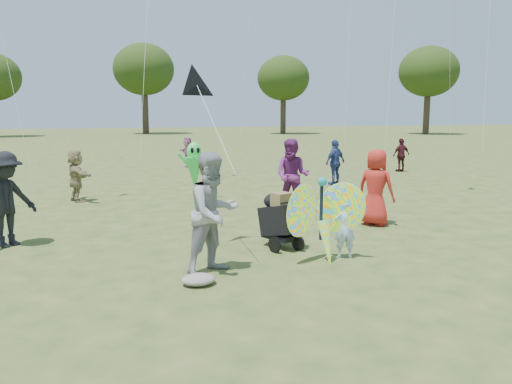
# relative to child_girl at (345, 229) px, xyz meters

# --- Properties ---
(ground) EXTENTS (160.00, 160.00, 0.00)m
(ground) POSITION_rel_child_girl_xyz_m (-1.13, -0.35, -0.54)
(ground) COLOR #51592B
(ground) RESTS_ON ground
(child_girl) EXTENTS (0.43, 0.33, 1.08)m
(child_girl) POSITION_rel_child_girl_xyz_m (0.00, 0.00, 0.00)
(child_girl) COLOR #ADCDF5
(child_girl) RESTS_ON ground
(adult_man) EXTENTS (1.21, 1.11, 1.99)m
(adult_man) POSITION_rel_child_girl_xyz_m (-2.44, -0.12, 0.46)
(adult_man) COLOR #96979C
(adult_man) RESTS_ON ground
(grey_bag) EXTENTS (0.53, 0.43, 0.17)m
(grey_bag) POSITION_rel_child_girl_xyz_m (-2.81, -0.66, -0.46)
(grey_bag) COLOR gray
(grey_bag) RESTS_ON ground
(crowd_a) EXTENTS (0.98, 1.04, 1.79)m
(crowd_a) POSITION_rel_child_girl_xyz_m (1.91, 2.21, 0.35)
(crowd_a) COLOR red
(crowd_a) RESTS_ON ground
(crowd_b) EXTENTS (1.37, 1.33, 1.88)m
(crowd_b) POSITION_rel_child_girl_xyz_m (-5.99, 2.64, 0.40)
(crowd_b) COLOR black
(crowd_b) RESTS_ON ground
(crowd_c) EXTENTS (1.05, 0.77, 1.65)m
(crowd_c) POSITION_rel_child_girl_xyz_m (3.89, 8.43, 0.28)
(crowd_c) COLOR navy
(crowd_c) RESTS_ON ground
(crowd_d) EXTENTS (0.92, 1.50, 1.55)m
(crowd_d) POSITION_rel_child_girl_xyz_m (-4.93, 7.57, 0.23)
(crowd_d) COLOR #95845B
(crowd_d) RESTS_ON ground
(crowd_e) EXTENTS (1.19, 1.15, 1.94)m
(crowd_e) POSITION_rel_child_girl_xyz_m (0.63, 4.28, 0.43)
(crowd_e) COLOR #6F2569
(crowd_e) RESTS_ON ground
(crowd_h) EXTENTS (0.91, 0.47, 1.48)m
(crowd_h) POSITION_rel_child_girl_xyz_m (8.52, 11.33, 0.20)
(crowd_h) COLOR #44161D
(crowd_h) RESTS_ON ground
(crowd_j) EXTENTS (0.59, 1.39, 1.45)m
(crowd_j) POSITION_rel_child_girl_xyz_m (-0.28, 15.84, 0.18)
(crowd_j) COLOR #A45D86
(crowd_j) RESTS_ON ground
(jogging_stroller) EXTENTS (0.77, 1.14, 1.09)m
(jogging_stroller) POSITION_rel_child_girl_xyz_m (-0.87, 1.07, 0.07)
(jogging_stroller) COLOR black
(jogging_stroller) RESTS_ON ground
(butterfly_kite) EXTENTS (1.74, 0.75, 1.70)m
(butterfly_kite) POSITION_rel_child_girl_xyz_m (-0.45, -0.06, 0.21)
(butterfly_kite) COLOR #FF2847
(butterfly_kite) RESTS_ON ground
(delta_kite_rig) EXTENTS (0.89, 1.88, 1.94)m
(delta_kite_rig) POSITION_rel_child_girl_xyz_m (-2.38, 1.54, 2.59)
(delta_kite_rig) COLOR black
(delta_kite_rig) RESTS_ON ground
(alien_kite) EXTENTS (1.12, 0.69, 1.74)m
(alien_kite) POSITION_rel_child_girl_xyz_m (-1.51, 6.95, 0.43)
(alien_kite) COLOR #36E652
(alien_kite) RESTS_ON ground
(tree_line) EXTENTS (91.78, 33.60, 10.79)m
(tree_line) POSITION_rel_child_girl_xyz_m (2.53, 44.64, 6.32)
(tree_line) COLOR #3A2D21
(tree_line) RESTS_ON ground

